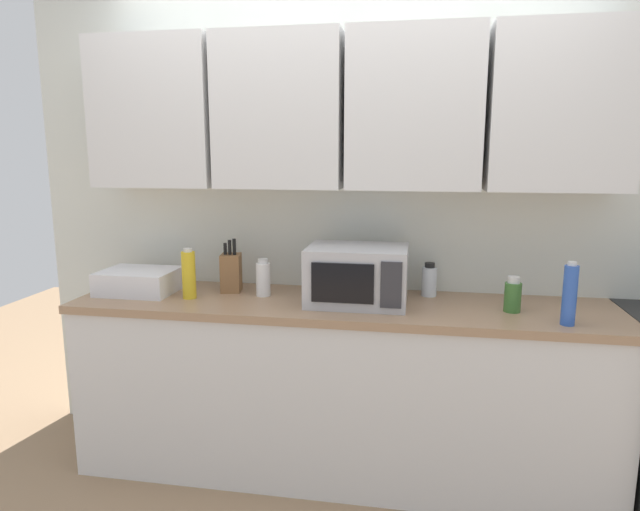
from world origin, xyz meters
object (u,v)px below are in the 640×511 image
(bottle_blue_cleaner, at_px, (570,295))
(bottle_clear_tall, at_px, (429,281))
(microwave, at_px, (357,275))
(knife_block, at_px, (231,272))
(dish_rack, at_px, (139,281))
(bottle_yellow_mustard, at_px, (189,274))
(bottle_green_oil, at_px, (513,296))
(bottle_white_jar, at_px, (263,278))

(bottle_blue_cleaner, height_order, bottle_clear_tall, bottle_blue_cleaner)
(microwave, bearing_deg, knife_block, 170.55)
(dish_rack, bearing_deg, bottle_clear_tall, 7.35)
(microwave, height_order, bottle_yellow_mustard, microwave)
(microwave, xyz_separation_m, dish_rack, (-1.15, 0.01, -0.08))
(bottle_clear_tall, bearing_deg, bottle_green_oil, -31.07)
(knife_block, distance_m, bottle_blue_cleaner, 1.64)
(bottle_white_jar, bearing_deg, microwave, -6.14)
(microwave, xyz_separation_m, bottle_green_oil, (0.73, -0.03, -0.06))
(bottle_white_jar, distance_m, bottle_blue_cleaner, 1.44)
(bottle_green_oil, distance_m, bottle_clear_tall, 0.44)
(bottle_green_oil, xyz_separation_m, bottle_blue_cleaner, (0.20, -0.17, 0.06))
(knife_block, xyz_separation_m, bottle_white_jar, (0.19, -0.06, -0.01))
(microwave, relative_size, dish_rack, 1.26)
(bottle_yellow_mustard, distance_m, bottle_clear_tall, 1.22)
(microwave, distance_m, dish_rack, 1.16)
(knife_block, bearing_deg, microwave, -9.45)
(bottle_yellow_mustard, bearing_deg, bottle_clear_tall, 12.19)
(microwave, relative_size, knife_block, 1.69)
(microwave, height_order, bottle_white_jar, microwave)
(microwave, xyz_separation_m, bottle_yellow_mustard, (-0.85, -0.06, -0.02))
(knife_block, bearing_deg, dish_rack, -167.18)
(bottle_white_jar, bearing_deg, dish_rack, -176.00)
(knife_block, distance_m, bottle_clear_tall, 1.04)
(microwave, bearing_deg, bottle_green_oil, -2.03)
(knife_block, xyz_separation_m, bottle_yellow_mustard, (-0.16, -0.17, 0.02))
(dish_rack, bearing_deg, microwave, -0.31)
(dish_rack, height_order, bottle_white_jar, bottle_white_jar)
(dish_rack, height_order, bottle_blue_cleaner, bottle_blue_cleaner)
(microwave, xyz_separation_m, bottle_blue_cleaner, (0.93, -0.19, -0.01))
(bottle_yellow_mustard, bearing_deg, bottle_blue_cleaner, -4.36)
(knife_block, bearing_deg, bottle_white_jar, -17.55)
(bottle_green_oil, height_order, bottle_clear_tall, bottle_clear_tall)
(microwave, xyz_separation_m, knife_block, (-0.68, 0.11, -0.04))
(bottle_yellow_mustard, bearing_deg, bottle_green_oil, 1.17)
(bottle_green_oil, bearing_deg, bottle_white_jar, 176.31)
(bottle_white_jar, distance_m, bottle_clear_tall, 0.85)
(bottle_green_oil, bearing_deg, bottle_blue_cleaner, -39.62)
(bottle_green_oil, xyz_separation_m, bottle_clear_tall, (-0.38, 0.23, 0.00))
(dish_rack, relative_size, bottle_blue_cleaner, 1.38)
(bottle_blue_cleaner, bearing_deg, microwave, 168.24)
(bottle_blue_cleaner, relative_size, bottle_clear_tall, 1.59)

